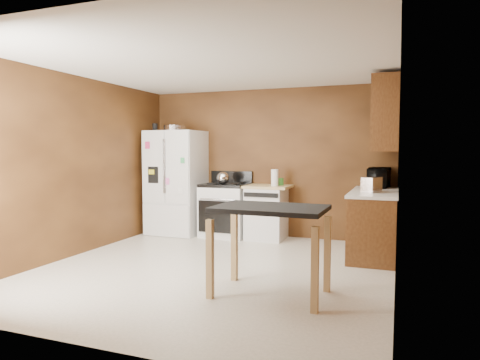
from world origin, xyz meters
The scene contains 18 objects.
floor centered at (0.00, 0.00, 0.00)m, with size 4.50×4.50×0.00m, color white.
ceiling centered at (0.00, 0.00, 2.50)m, with size 4.50×4.50×0.00m, color white.
wall_back centered at (0.00, 2.25, 1.25)m, with size 4.20×4.20×0.00m, color brown.
wall_front centered at (0.00, -2.25, 1.25)m, with size 4.20×4.20×0.00m, color brown.
wall_left centered at (-2.10, 0.00, 1.25)m, with size 4.50×4.50×0.00m, color brown.
wall_right centered at (2.10, 0.00, 1.25)m, with size 4.50×4.50×0.00m, color brown.
roasting_pan centered at (-1.56, 1.85, 1.85)m, with size 0.39×0.39×0.10m, color silver.
pen_cup centered at (-1.91, 1.77, 1.87)m, with size 0.09×0.09×0.13m, color black.
kettle centered at (-0.64, 1.80, 1.00)m, with size 0.21×0.21×0.21m, color silver.
paper_towel centered at (0.24, 1.86, 1.02)m, with size 0.12×0.12×0.27m, color white.
green_canister centered at (0.29, 2.03, 0.95)m, with size 0.11×0.11×0.12m, color green.
toaster centered at (1.77, 1.23, 1.00)m, with size 0.17×0.28×0.20m, color silver.
microwave centered at (1.83, 2.05, 1.04)m, with size 0.50×0.34×0.28m, color black.
refrigerator centered at (-1.55, 1.86, 0.90)m, with size 0.90×0.80×1.80m.
gas_range centered at (-0.64, 1.92, 0.46)m, with size 0.76×0.68×1.10m.
dishwasher centered at (0.08, 1.95, 0.45)m, with size 0.78×0.63×0.89m.
right_cabinets centered at (1.84, 1.48, 0.91)m, with size 0.63×1.58×2.45m.
island centered at (0.91, -0.66, 0.76)m, with size 1.12×0.75×0.91m.
Camera 1 is at (2.11, -4.75, 1.47)m, focal length 32.00 mm.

